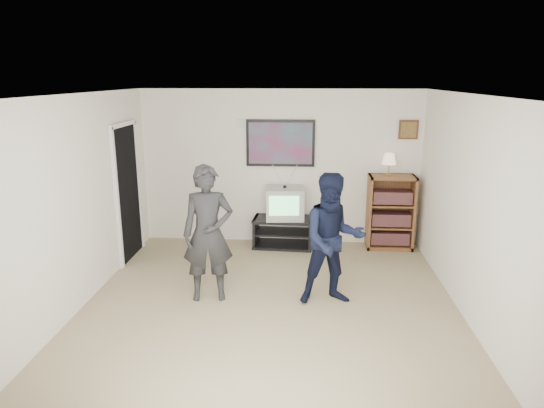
# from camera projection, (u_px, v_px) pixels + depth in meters

# --- Properties ---
(room_shell) EXTENTS (4.51, 5.00, 2.51)m
(room_shell) POSITION_uv_depth(u_px,v_px,m) (271.00, 201.00, 5.79)
(room_shell) COLOR #867255
(room_shell) RESTS_ON ground
(media_stand) EXTENTS (0.98, 0.58, 0.48)m
(media_stand) POSITION_uv_depth(u_px,v_px,m) (283.00, 232.00, 7.86)
(media_stand) COLOR black
(media_stand) RESTS_ON room_shell
(crt_television) EXTENTS (0.63, 0.55, 0.50)m
(crt_television) POSITION_uv_depth(u_px,v_px,m) (285.00, 203.00, 7.73)
(crt_television) COLOR #ACADA7
(crt_television) RESTS_ON media_stand
(bookshelf) EXTENTS (0.72, 0.41, 1.18)m
(bookshelf) POSITION_uv_depth(u_px,v_px,m) (390.00, 212.00, 7.70)
(bookshelf) COLOR #543419
(bookshelf) RESTS_ON room_shell
(table_lamp) EXTENTS (0.22, 0.22, 0.35)m
(table_lamp) POSITION_uv_depth(u_px,v_px,m) (389.00, 164.00, 7.53)
(table_lamp) COLOR beige
(table_lamp) RESTS_ON bookshelf
(person_tall) EXTENTS (0.68, 0.51, 1.68)m
(person_tall) POSITION_uv_depth(u_px,v_px,m) (208.00, 234.00, 5.86)
(person_tall) COLOR black
(person_tall) RESTS_ON room_shell
(person_short) EXTENTS (0.89, 0.75, 1.61)m
(person_short) POSITION_uv_depth(u_px,v_px,m) (333.00, 240.00, 5.76)
(person_short) COLOR black
(person_short) RESTS_ON room_shell
(controller_left) EXTENTS (0.04, 0.12, 0.03)m
(controller_left) POSITION_uv_depth(u_px,v_px,m) (207.00, 202.00, 5.95)
(controller_left) COLOR white
(controller_left) RESTS_ON person_tall
(controller_right) EXTENTS (0.06, 0.14, 0.04)m
(controller_right) POSITION_uv_depth(u_px,v_px,m) (335.00, 206.00, 5.94)
(controller_right) COLOR white
(controller_right) RESTS_ON person_short
(poster) EXTENTS (1.10, 0.03, 0.75)m
(poster) POSITION_uv_depth(u_px,v_px,m) (280.00, 143.00, 7.74)
(poster) COLOR black
(poster) RESTS_ON room_shell
(air_vent) EXTENTS (0.28, 0.02, 0.14)m
(air_vent) POSITION_uv_depth(u_px,v_px,m) (246.00, 124.00, 7.70)
(air_vent) COLOR white
(air_vent) RESTS_ON room_shell
(small_picture) EXTENTS (0.30, 0.03, 0.30)m
(small_picture) POSITION_uv_depth(u_px,v_px,m) (408.00, 130.00, 7.55)
(small_picture) COLOR #4B2C17
(small_picture) RESTS_ON room_shell
(doorway) EXTENTS (0.03, 0.85, 2.00)m
(doorway) POSITION_uv_depth(u_px,v_px,m) (127.00, 193.00, 7.20)
(doorway) COLOR black
(doorway) RESTS_ON room_shell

